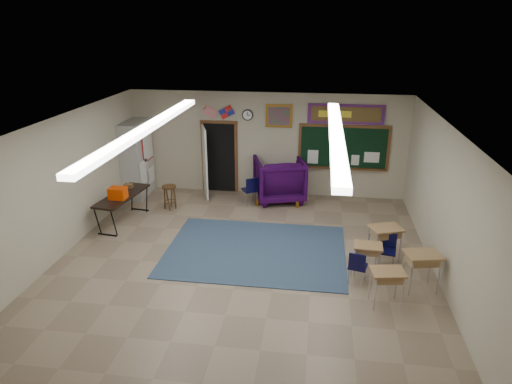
# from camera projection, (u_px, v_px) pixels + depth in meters

# --- Properties ---
(floor) EXTENTS (9.00, 9.00, 0.00)m
(floor) POSITION_uv_depth(u_px,v_px,m) (241.00, 268.00, 9.60)
(floor) COLOR #87745D
(floor) RESTS_ON ground
(back_wall) EXTENTS (8.00, 0.04, 3.00)m
(back_wall) POSITION_uv_depth(u_px,v_px,m) (267.00, 144.00, 13.23)
(back_wall) COLOR #B1AB90
(back_wall) RESTS_ON floor
(front_wall) EXTENTS (8.00, 0.04, 3.00)m
(front_wall) POSITION_uv_depth(u_px,v_px,m) (168.00, 357.00, 4.90)
(front_wall) COLOR #B1AB90
(front_wall) RESTS_ON floor
(left_wall) EXTENTS (0.04, 9.00, 3.00)m
(left_wall) POSITION_uv_depth(u_px,v_px,m) (53.00, 192.00, 9.59)
(left_wall) COLOR #B1AB90
(left_wall) RESTS_ON floor
(right_wall) EXTENTS (0.04, 9.00, 3.00)m
(right_wall) POSITION_uv_depth(u_px,v_px,m) (450.00, 213.00, 8.54)
(right_wall) COLOR #B1AB90
(right_wall) RESTS_ON floor
(ceiling) EXTENTS (8.00, 9.00, 0.04)m
(ceiling) POSITION_uv_depth(u_px,v_px,m) (239.00, 128.00, 8.53)
(ceiling) COLOR silver
(ceiling) RESTS_ON back_wall
(area_rug) EXTENTS (4.00, 3.00, 0.02)m
(area_rug) POSITION_uv_depth(u_px,v_px,m) (256.00, 250.00, 10.31)
(area_rug) COLOR #2D3E55
(area_rug) RESTS_ON floor
(fluorescent_strips) EXTENTS (3.86, 6.00, 0.10)m
(fluorescent_strips) POSITION_uv_depth(u_px,v_px,m) (239.00, 131.00, 8.55)
(fluorescent_strips) COLOR white
(fluorescent_strips) RESTS_ON ceiling
(doorway) EXTENTS (1.10, 0.89, 2.16)m
(doorway) POSITION_uv_depth(u_px,v_px,m) (215.00, 158.00, 13.45)
(doorway) COLOR black
(doorway) RESTS_ON back_wall
(chalkboard) EXTENTS (2.55, 0.14, 1.30)m
(chalkboard) POSITION_uv_depth(u_px,v_px,m) (343.00, 149.00, 12.92)
(chalkboard) COLOR brown
(chalkboard) RESTS_ON back_wall
(bulletin_board) EXTENTS (2.10, 0.05, 0.55)m
(bulletin_board) POSITION_uv_depth(u_px,v_px,m) (346.00, 114.00, 12.58)
(bulletin_board) COLOR #A3190E
(bulletin_board) RESTS_ON back_wall
(framed_art_print) EXTENTS (0.75, 0.05, 0.65)m
(framed_art_print) POSITION_uv_depth(u_px,v_px,m) (279.00, 116.00, 12.85)
(framed_art_print) COLOR #9A671D
(framed_art_print) RESTS_ON back_wall
(wall_clock) EXTENTS (0.32, 0.05, 0.32)m
(wall_clock) POSITION_uv_depth(u_px,v_px,m) (248.00, 115.00, 12.97)
(wall_clock) COLOR black
(wall_clock) RESTS_ON back_wall
(wall_flags) EXTENTS (1.16, 0.06, 0.70)m
(wall_flags) POSITION_uv_depth(u_px,v_px,m) (218.00, 110.00, 13.01)
(wall_flags) COLOR red
(wall_flags) RESTS_ON back_wall
(storage_cabinet) EXTENTS (0.59, 1.25, 2.20)m
(storage_cabinet) POSITION_uv_depth(u_px,v_px,m) (137.00, 159.00, 13.26)
(storage_cabinet) COLOR #A1A19D
(storage_cabinet) RESTS_ON floor
(wingback_armchair) EXTENTS (1.66, 1.69, 1.24)m
(wingback_armchair) POSITION_uv_depth(u_px,v_px,m) (279.00, 179.00, 13.03)
(wingback_armchair) COLOR #230431
(wingback_armchair) RESTS_ON floor
(student_chair_reading) EXTENTS (0.57, 0.57, 0.82)m
(student_chair_reading) POSITION_uv_depth(u_px,v_px,m) (250.00, 191.00, 12.76)
(student_chair_reading) COLOR black
(student_chair_reading) RESTS_ON floor
(student_chair_desk_a) EXTENTS (0.44, 0.44, 0.72)m
(student_chair_desk_a) POSITION_uv_depth(u_px,v_px,m) (358.00, 267.00, 8.92)
(student_chair_desk_a) COLOR black
(student_chair_desk_a) RESTS_ON floor
(student_chair_desk_b) EXTENTS (0.43, 0.43, 0.73)m
(student_chair_desk_b) POSITION_uv_depth(u_px,v_px,m) (387.00, 252.00, 9.49)
(student_chair_desk_b) COLOR black
(student_chair_desk_b) RESTS_ON floor
(student_desk_front_left) EXTENTS (0.59, 0.46, 0.67)m
(student_desk_front_left) POSITION_uv_depth(u_px,v_px,m) (367.00, 258.00, 9.22)
(student_desk_front_left) COLOR #A57F4C
(student_desk_front_left) RESTS_ON floor
(student_desk_front_right) EXTENTS (0.77, 0.68, 0.77)m
(student_desk_front_right) POSITION_uv_depth(u_px,v_px,m) (385.00, 242.00, 9.78)
(student_desk_front_right) COLOR #A57F4C
(student_desk_front_right) RESTS_ON floor
(student_desk_back_left) EXTENTS (0.66, 0.53, 0.71)m
(student_desk_back_left) POSITION_uv_depth(u_px,v_px,m) (386.00, 286.00, 8.22)
(student_desk_back_left) COLOR #A57F4C
(student_desk_back_left) RESTS_ON floor
(student_desk_back_right) EXTENTS (0.74, 0.62, 0.78)m
(student_desk_back_right) POSITION_uv_depth(u_px,v_px,m) (421.00, 270.00, 8.69)
(student_desk_back_right) COLOR #A57F4C
(student_desk_back_right) RESTS_ON floor
(folding_table) EXTENTS (0.84, 1.89, 1.04)m
(folding_table) POSITION_uv_depth(u_px,v_px,m) (123.00, 207.00, 11.61)
(folding_table) COLOR black
(folding_table) RESTS_ON floor
(wooden_stool) EXTENTS (0.38, 0.38, 0.67)m
(wooden_stool) POSITION_uv_depth(u_px,v_px,m) (170.00, 197.00, 12.46)
(wooden_stool) COLOR #492E16
(wooden_stool) RESTS_ON floor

